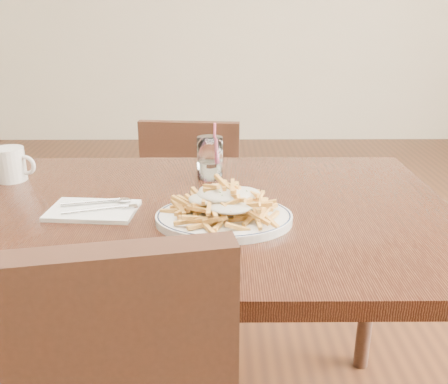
{
  "coord_description": "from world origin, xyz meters",
  "views": [
    {
      "loc": [
        0.06,
        -1.08,
        1.19
      ],
      "look_at": [
        0.06,
        -0.09,
        0.82
      ],
      "focal_mm": 40.0,
      "sensor_mm": 36.0,
      "label": 1
    }
  ],
  "objects_px": {
    "coffee_mug": "(11,164)",
    "fries_plate": "(224,218)",
    "water_glass": "(210,160)",
    "table": "(197,237)",
    "chair_far": "(194,201)",
    "loaded_fries": "(224,199)"
  },
  "relations": [
    {
      "from": "chair_far",
      "to": "coffee_mug",
      "type": "distance_m",
      "value": 0.82
    },
    {
      "from": "chair_far",
      "to": "loaded_fries",
      "type": "bearing_deg",
      "value": -82.57
    },
    {
      "from": "loaded_fries",
      "to": "water_glass",
      "type": "xyz_separation_m",
      "value": [
        -0.04,
        0.3,
        -0.01
      ]
    },
    {
      "from": "fries_plate",
      "to": "table",
      "type": "bearing_deg",
      "value": 125.84
    },
    {
      "from": "loaded_fries",
      "to": "water_glass",
      "type": "relative_size",
      "value": 1.43
    },
    {
      "from": "chair_far",
      "to": "table",
      "type": "bearing_deg",
      "value": -86.43
    },
    {
      "from": "loaded_fries",
      "to": "table",
      "type": "bearing_deg",
      "value": 125.84
    },
    {
      "from": "loaded_fries",
      "to": "coffee_mug",
      "type": "xyz_separation_m",
      "value": [
        -0.57,
        0.28,
        -0.01
      ]
    },
    {
      "from": "fries_plate",
      "to": "coffee_mug",
      "type": "distance_m",
      "value": 0.63
    },
    {
      "from": "table",
      "to": "fries_plate",
      "type": "distance_m",
      "value": 0.14
    },
    {
      "from": "fries_plate",
      "to": "coffee_mug",
      "type": "bearing_deg",
      "value": 153.63
    },
    {
      "from": "table",
      "to": "fries_plate",
      "type": "relative_size",
      "value": 3.43
    },
    {
      "from": "water_glass",
      "to": "fries_plate",
      "type": "bearing_deg",
      "value": -83.22
    },
    {
      "from": "chair_far",
      "to": "coffee_mug",
      "type": "xyz_separation_m",
      "value": [
        -0.45,
        -0.59,
        0.34
      ]
    },
    {
      "from": "chair_far",
      "to": "fries_plate",
      "type": "relative_size",
      "value": 2.28
    },
    {
      "from": "chair_far",
      "to": "fries_plate",
      "type": "bearing_deg",
      "value": -82.57
    },
    {
      "from": "chair_far",
      "to": "coffee_mug",
      "type": "height_order",
      "value": "coffee_mug"
    },
    {
      "from": "water_glass",
      "to": "coffee_mug",
      "type": "bearing_deg",
      "value": -178.06
    },
    {
      "from": "coffee_mug",
      "to": "table",
      "type": "bearing_deg",
      "value": -20.86
    },
    {
      "from": "water_glass",
      "to": "table",
      "type": "bearing_deg",
      "value": -97.96
    },
    {
      "from": "chair_far",
      "to": "fries_plate",
      "type": "height_order",
      "value": "chair_far"
    },
    {
      "from": "coffee_mug",
      "to": "fries_plate",
      "type": "bearing_deg",
      "value": -26.37
    }
  ]
}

